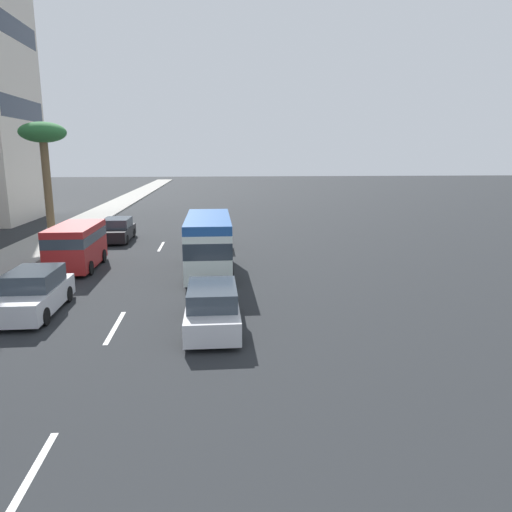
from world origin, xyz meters
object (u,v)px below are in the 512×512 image
at_px(minibus_fifth, 209,242).
at_px(palm_tree, 43,140).
at_px(van_third, 76,244).
at_px(car_seventh, 34,293).
at_px(car_sixth, 213,234).
at_px(car_lead, 117,230).
at_px(car_second, 212,307).

relative_size(minibus_fifth, palm_tree, 0.86).
height_order(minibus_fifth, palm_tree, palm_tree).
bearing_deg(van_third, car_seventh, 2.81).
bearing_deg(car_sixth, car_seventh, 152.28).
bearing_deg(minibus_fifth, van_third, 77.27).
distance_m(minibus_fifth, car_sixth, 7.21).
relative_size(car_lead, car_second, 0.95).
distance_m(van_third, car_sixth, 9.03).
bearing_deg(minibus_fifth, car_seventh, 130.62).
xyz_separation_m(car_second, palm_tree, (18.51, 11.36, 6.13)).
distance_m(car_lead, car_seventh, 15.38).
bearing_deg(van_third, minibus_fifth, 77.27).
height_order(van_third, palm_tree, palm_tree).
height_order(van_third, car_seventh, van_third).
height_order(car_lead, van_third, van_third).
bearing_deg(palm_tree, car_sixth, -107.66).
relative_size(car_second, van_third, 0.98).
height_order(car_seventh, palm_tree, palm_tree).
bearing_deg(car_lead, car_second, 20.72).
bearing_deg(van_third, car_sixth, 128.51).
bearing_deg(palm_tree, van_third, -155.03).
bearing_deg(car_lead, car_seventh, -0.31).
bearing_deg(minibus_fifth, car_sixth, -1.48).
xyz_separation_m(van_third, palm_tree, (9.23, 4.30, 5.54)).
xyz_separation_m(minibus_fifth, car_sixth, (7.17, -0.18, -0.79)).
bearing_deg(car_lead, car_sixth, 68.37).
xyz_separation_m(minibus_fifth, palm_tree, (10.78, 11.17, 5.29)).
bearing_deg(car_sixth, car_second, -179.97).
bearing_deg(car_second, palm_tree, 31.54).
height_order(car_lead, car_second, car_lead).
distance_m(car_lead, minibus_fifth, 11.75).
height_order(car_second, car_sixth, car_sixth).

